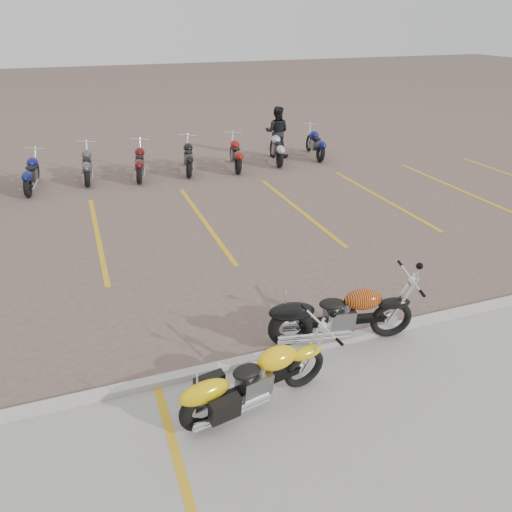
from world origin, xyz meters
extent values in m
plane|color=#6E594F|center=(0.00, 0.00, 0.00)|extent=(100.00, 100.00, 0.00)
cube|color=#9E9B93|center=(0.00, -4.50, 0.01)|extent=(60.00, 5.00, 0.01)
cube|color=#ADAAA3|center=(0.00, -2.00, 0.06)|extent=(60.00, 0.18, 0.12)
torus|color=black|center=(-0.31, -2.74, 0.33)|extent=(0.67, 0.23, 0.66)
torus|color=black|center=(-1.85, -3.04, 0.33)|extent=(0.72, 0.30, 0.70)
cube|color=black|center=(-1.08, -2.89, 0.39)|extent=(1.32, 0.37, 0.10)
cube|color=slate|center=(-1.13, -2.90, 0.45)|extent=(0.48, 0.38, 0.35)
ellipsoid|color=yellow|center=(-0.80, -2.83, 0.75)|extent=(0.64, 0.43, 0.30)
ellipsoid|color=black|center=(-1.26, -2.92, 0.71)|extent=(0.44, 0.33, 0.12)
torus|color=black|center=(1.58, -2.12, 0.35)|extent=(0.72, 0.26, 0.71)
torus|color=black|center=(-0.07, -1.78, 0.35)|extent=(0.77, 0.33, 0.75)
cube|color=black|center=(0.75, -1.95, 0.41)|extent=(1.41, 0.41, 0.11)
cube|color=slate|center=(0.70, -1.94, 0.48)|extent=(0.51, 0.41, 0.37)
ellipsoid|color=black|center=(1.05, -2.01, 0.81)|extent=(0.69, 0.47, 0.33)
ellipsoid|color=black|center=(0.56, -1.91, 0.76)|extent=(0.47, 0.36, 0.13)
imported|color=black|center=(4.29, 9.46, 0.93)|extent=(1.14, 1.07, 1.86)
camera|label=1|loc=(-2.90, -7.90, 4.91)|focal=35.00mm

